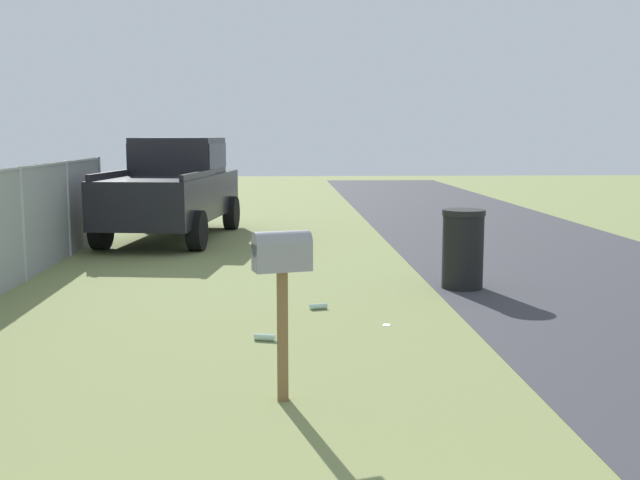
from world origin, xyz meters
name	(u,v)px	position (x,y,z in m)	size (l,w,h in m)	color
mailbox	(282,267)	(5.60, 0.20, 1.11)	(0.32, 0.49, 1.39)	brown
pickup_truck	(174,185)	(15.74, 2.48, 1.10)	(5.20, 2.61, 2.09)	black
trash_bin	(463,249)	(10.08, -2.33, 0.56)	(0.60, 0.60, 1.12)	black
litter_bottle_by_mailbox	(265,337)	(7.43, 0.39, 0.04)	(0.07, 0.07, 0.22)	#B2D8BF
litter_bottle_far_scatter	(318,306)	(8.86, -0.24, 0.04)	(0.07, 0.07, 0.22)	#B2D8BF
litter_wrapper_near_hydrant	(387,325)	(8.02, -0.98, 0.00)	(0.12, 0.08, 0.01)	silver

